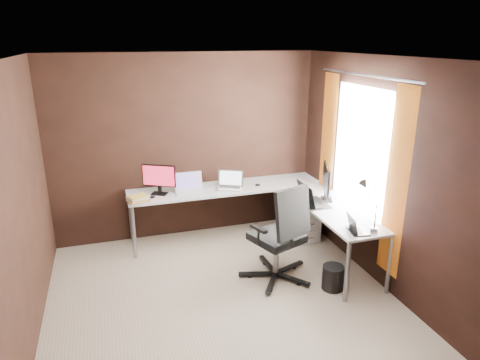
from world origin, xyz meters
name	(u,v)px	position (x,y,z in m)	size (l,w,h in m)	color
room	(252,182)	(0.34, 0.07, 1.28)	(3.60, 3.60, 2.50)	#B8B08F
desk	(263,199)	(0.84, 1.04, 0.68)	(2.65, 2.25, 0.73)	white
drawer_pedestal	(300,217)	(1.43, 1.15, 0.30)	(0.42, 0.50, 0.60)	white
monitor_left	(159,178)	(-0.43, 1.50, 0.95)	(0.41, 0.24, 0.39)	black
monitor_right	(326,181)	(1.53, 0.65, 0.98)	(0.23, 0.51, 0.44)	black
laptop_white	(189,188)	(-0.04, 1.47, 0.78)	(0.38, 0.27, 0.25)	white
laptop_silver	(230,184)	(0.51, 1.45, 0.78)	(0.42, 0.37, 0.23)	silver
laptop_black_big	(311,200)	(1.29, 0.58, 0.79)	(0.29, 0.41, 0.27)	black
laptop_black_small	(356,228)	(1.39, -0.27, 0.77)	(0.23, 0.29, 0.18)	black
book_stack	(138,199)	(-0.72, 1.30, 0.77)	(0.29, 0.27, 0.08)	#9E8355
mouse_left	(152,197)	(-0.54, 1.37, 0.75)	(0.09, 0.06, 0.03)	black
mouse_corner	(258,185)	(0.90, 1.41, 0.75)	(0.08, 0.05, 0.03)	black
desk_lamp	(368,200)	(1.49, -0.29, 1.09)	(0.19, 0.22, 0.57)	slate
office_chair	(279,252)	(0.73, 0.23, 0.34)	(0.65, 0.69, 1.16)	black
wastebasket	(333,278)	(1.23, -0.15, 0.14)	(0.24, 0.24, 0.28)	black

